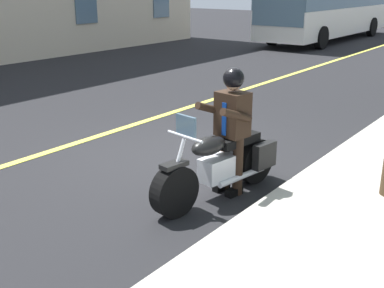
{
  "coord_description": "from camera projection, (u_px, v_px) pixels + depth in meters",
  "views": [
    {
      "loc": [
        5.83,
        4.68,
        2.77
      ],
      "look_at": [
        1.11,
        1.04,
        0.75
      ],
      "focal_mm": 44.45,
      "sensor_mm": 36.0,
      "label": 1
    }
  ],
  "objects": [
    {
      "name": "ground_plane",
      "position": [
        183.0,
        157.0,
        7.96
      ],
      "size": [
        80.0,
        80.0,
        0.0
      ],
      "primitive_type": "plane",
      "color": "black"
    },
    {
      "name": "lane_center_stripe",
      "position": [
        102.0,
        135.0,
        9.12
      ],
      "size": [
        60.0,
        0.16,
        0.01
      ],
      "primitive_type": "cube",
      "color": "#E5DB4C",
      "rests_on": "ground_plane"
    },
    {
      "name": "motorcycle_main",
      "position": [
        221.0,
        165.0,
        6.38
      ],
      "size": [
        2.22,
        0.8,
        1.26
      ],
      "color": "black",
      "rests_on": "ground_plane"
    },
    {
      "name": "rider_main",
      "position": [
        232.0,
        120.0,
        6.32
      ],
      "size": [
        0.68,
        0.62,
        1.74
      ],
      "color": "black",
      "rests_on": "ground_plane"
    },
    {
      "name": "bus_near",
      "position": [
        330.0,
        2.0,
        23.77
      ],
      "size": [
        11.05,
        2.7,
        3.3
      ],
      "color": "white",
      "rests_on": "ground_plane"
    }
  ]
}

